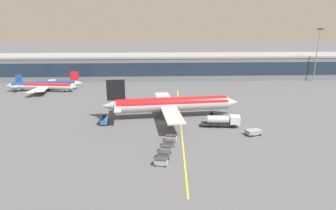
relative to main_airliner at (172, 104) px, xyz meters
name	(u,v)px	position (x,y,z in m)	size (l,w,h in m)	color
ground_plane	(163,123)	(-2.71, -4.99, -4.15)	(700.00, 700.00, 0.00)	#515459
apron_lead_in_line	(180,120)	(2.52, -2.99, -4.15)	(0.30, 80.00, 0.01)	yellow
terminal_building	(163,66)	(-1.26, 64.21, 2.04)	(221.79, 20.37, 12.35)	slate
main_airliner	(172,104)	(0.00, 0.00, 0.00)	(42.86, 33.88, 12.29)	#B2B7BC
fuel_tanker	(223,121)	(14.05, -9.04, -2.41)	(10.99, 3.54, 3.25)	#232326
pushback_tug	(254,132)	(20.74, -15.45, -3.30)	(4.30, 3.29, 1.40)	gray
belt_loader	(104,119)	(-20.07, -4.30, -3.16)	(2.58, 7.00, 3.49)	#285B9E
baggage_cart_0	(161,162)	(-3.88, -30.93, -3.37)	(2.92, 2.12, 1.48)	#B2B7BC
baggage_cart_1	(164,155)	(-3.18, -27.81, -3.37)	(2.92, 2.12, 1.48)	#595B60
baggage_cart_2	(167,149)	(-2.47, -24.68, -3.37)	(2.92, 2.12, 1.48)	gray
baggage_cart_3	(169,143)	(-1.77, -21.56, -3.37)	(2.92, 2.12, 1.48)	#595B60
baggage_cart_4	(171,138)	(-1.06, -18.44, -3.37)	(2.92, 2.12, 1.48)	#B2B7BC
commuter_jet_far	(45,86)	(-51.98, 35.86, -1.71)	(28.00, 22.35, 7.09)	white
commuter_jet_near	(45,85)	(-52.84, 38.28, -1.58)	(31.48, 25.11, 7.86)	silver
apron_light_mast_0	(317,51)	(73.39, 52.25, 10.70)	(2.80, 0.50, 25.67)	gray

